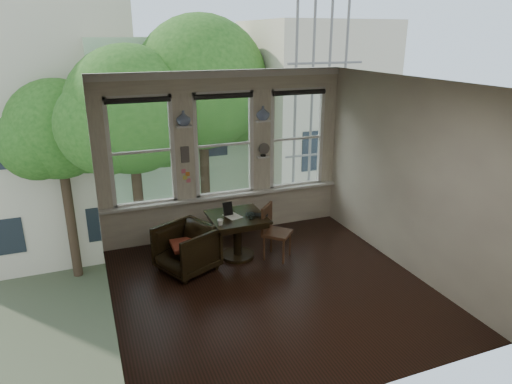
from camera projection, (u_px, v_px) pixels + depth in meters
name	position (u px, v px, depth m)	size (l,w,h in m)	color
ground	(271.00, 288.00, 6.78)	(4.50, 4.50, 0.00)	black
ceiling	(274.00, 82.00, 5.80)	(4.50, 4.50, 0.00)	silver
wall_back	(224.00, 155.00, 8.27)	(4.50, 4.50, 0.00)	silver
wall_front	(367.00, 266.00, 4.30)	(4.50, 4.50, 0.00)	silver
wall_left	(102.00, 216.00, 5.51)	(4.50, 4.50, 0.00)	silver
wall_right	(406.00, 176.00, 7.06)	(4.50, 4.50, 0.00)	silver
window_left	(142.00, 152.00, 7.70)	(1.10, 0.12, 1.90)	white
window_center	(223.00, 145.00, 8.20)	(1.10, 0.12, 1.90)	white
window_right	(296.00, 138.00, 8.70)	(1.10, 0.12, 1.90)	white
shelf_left	(184.00, 126.00, 7.73)	(0.26, 0.16, 0.03)	white
shelf_right	(263.00, 121.00, 8.23)	(0.26, 0.16, 0.03)	white
intercom	(185.00, 154.00, 7.92)	(0.14, 0.06, 0.28)	#59544F
sticky_notes	(186.00, 174.00, 8.04)	(0.16, 0.01, 0.24)	pink
desk_fan	(263.00, 152.00, 8.40)	(0.20, 0.20, 0.24)	#59544F
vase_left	(183.00, 118.00, 7.69)	(0.24, 0.24, 0.25)	silver
vase_right	(263.00, 113.00, 8.19)	(0.24, 0.24, 0.25)	silver
table	(237.00, 237.00, 7.62)	(0.90, 0.90, 0.75)	black
armchair_left	(187.00, 249.00, 7.18)	(0.81, 0.83, 0.75)	black
cushion_red	(186.00, 245.00, 7.16)	(0.45, 0.45, 0.06)	maroon
side_chair_right	(277.00, 233.00, 7.57)	(0.42, 0.42, 0.92)	#452F18
laptop	(257.00, 216.00, 7.44)	(0.37, 0.24, 0.03)	black
mug	(220.00, 222.00, 7.12)	(0.10, 0.10, 0.09)	white
drinking_glass	(251.00, 216.00, 7.34)	(0.14, 0.14, 0.11)	white
tablet	(228.00, 209.00, 7.50)	(0.16, 0.02, 0.22)	black
papers	(233.00, 216.00, 7.49)	(0.22, 0.30, 0.00)	silver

